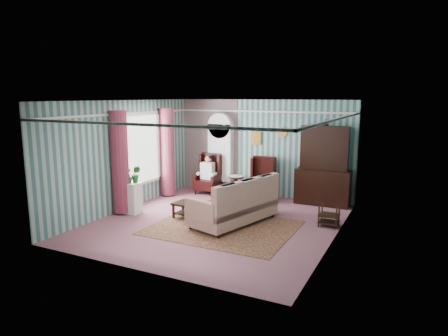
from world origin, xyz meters
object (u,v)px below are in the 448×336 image
at_px(nest_table, 329,215).
at_px(coffee_table, 191,211).
at_px(wingback_right, 260,179).
at_px(dresser_hutch, 324,163).
at_px(seated_woman, 208,175).
at_px(round_side_table, 236,186).
at_px(sofa, 234,202).
at_px(floral_armchair, 261,196).
at_px(wingback_left, 208,174).
at_px(bookcase, 220,157).
at_px(plant_stand, 130,198).

height_order(nest_table, coffee_table, nest_table).
bearing_deg(wingback_right, coffee_table, -109.44).
bearing_deg(coffee_table, dresser_hutch, 46.38).
relative_size(wingback_right, seated_woman, 1.06).
relative_size(round_side_table, sofa, 0.26).
relative_size(nest_table, floral_armchair, 0.57).
distance_m(wingback_left, sofa, 3.07).
bearing_deg(bookcase, wingback_left, -122.66).
distance_m(dresser_hutch, sofa, 3.09).
bearing_deg(plant_stand, coffee_table, 8.93).
distance_m(bookcase, plant_stand, 3.39).
distance_m(floral_armchair, coffee_table, 1.83).
relative_size(bookcase, coffee_table, 2.52).
distance_m(sofa, coffee_table, 1.16).
height_order(wingback_right, seated_woman, wingback_right).
distance_m(seated_woman, round_side_table, 0.96).
height_order(bookcase, wingback_left, bookcase).
distance_m(seated_woman, sofa, 3.06).
distance_m(seated_woman, nest_table, 4.37).
bearing_deg(dresser_hutch, coffee_table, -133.62).
relative_size(bookcase, plant_stand, 2.80).
xyz_separation_m(bookcase, plant_stand, (-1.05, -3.14, -0.72)).
distance_m(dresser_hutch, wingback_right, 1.86).
relative_size(wingback_left, sofa, 0.55).
relative_size(wingback_right, plant_stand, 1.56).
bearing_deg(plant_stand, bookcase, 71.51).
height_order(nest_table, plant_stand, plant_stand).
xyz_separation_m(seated_woman, coffee_table, (0.87, -2.49, -0.40)).
relative_size(dresser_hutch, wingback_left, 1.89).
relative_size(round_side_table, floral_armchair, 0.63).
xyz_separation_m(wingback_right, round_side_table, (-0.85, 0.15, -0.33)).
bearing_deg(seated_woman, floral_armchair, -31.01).
bearing_deg(bookcase, sofa, -57.66).
relative_size(plant_stand, coffee_table, 0.90).
height_order(wingback_left, wingback_right, same).
relative_size(seated_woman, coffee_table, 1.33).
distance_m(plant_stand, floral_armchair, 3.39).
bearing_deg(bookcase, floral_armchair, -40.85).
bearing_deg(seated_woman, coffee_table, -70.67).
bearing_deg(wingback_right, plant_stand, -132.84).
distance_m(wingback_right, floral_armchair, 1.50).
height_order(wingback_left, plant_stand, wingback_left).
bearing_deg(coffee_table, seated_woman, 109.33).
height_order(bookcase, coffee_table, bookcase).
relative_size(bookcase, sofa, 0.98).
distance_m(round_side_table, coffee_table, 2.64).
relative_size(bookcase, wingback_left, 1.79).
distance_m(nest_table, floral_armchair, 1.79).
bearing_deg(dresser_hutch, wingback_right, -171.23).
bearing_deg(floral_armchair, plant_stand, 121.29).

